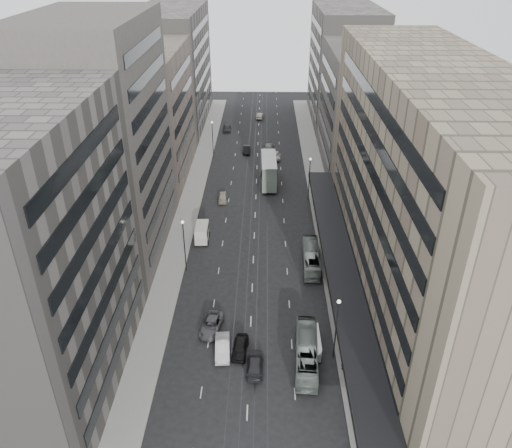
# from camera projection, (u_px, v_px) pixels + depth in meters

# --- Properties ---
(ground) EXTENTS (220.00, 220.00, 0.00)m
(ground) POSITION_uv_depth(u_px,v_px,m) (251.00, 327.00, 62.19)
(ground) COLOR black
(ground) RESTS_ON ground
(sidewalk_right) EXTENTS (4.00, 125.00, 0.15)m
(sidewalk_right) POSITION_uv_depth(u_px,v_px,m) (319.00, 194.00, 94.50)
(sidewalk_right) COLOR gray
(sidewalk_right) RESTS_ON ground
(sidewalk_left) EXTENTS (4.00, 125.00, 0.15)m
(sidewalk_left) POSITION_uv_depth(u_px,v_px,m) (193.00, 193.00, 94.87)
(sidewalk_left) COLOR gray
(sidewalk_left) RESTS_ON ground
(department_store) EXTENTS (19.20, 60.00, 30.00)m
(department_store) POSITION_uv_depth(u_px,v_px,m) (426.00, 192.00, 61.37)
(department_store) COLOR gray
(department_store) RESTS_ON ground
(building_right_mid) EXTENTS (15.00, 28.00, 24.00)m
(building_right_mid) POSITION_uv_depth(u_px,v_px,m) (363.00, 109.00, 100.99)
(building_right_mid) COLOR #4B4641
(building_right_mid) RESTS_ON ground
(building_right_far) EXTENTS (15.00, 32.00, 28.00)m
(building_right_far) POSITION_uv_depth(u_px,v_px,m) (344.00, 66.00, 126.02)
(building_right_far) COLOR slate
(building_right_far) RESTS_ON ground
(building_left_a) EXTENTS (15.00, 28.00, 30.00)m
(building_left_a) POSITION_uv_depth(u_px,v_px,m) (25.00, 261.00, 48.12)
(building_left_a) COLOR slate
(building_left_a) RESTS_ON ground
(building_left_b) EXTENTS (15.00, 26.00, 34.00)m
(building_left_b) POSITION_uv_depth(u_px,v_px,m) (102.00, 142.00, 70.55)
(building_left_b) COLOR #4B4641
(building_left_b) RESTS_ON ground
(building_left_c) EXTENTS (15.00, 28.00, 25.00)m
(building_left_c) POSITION_uv_depth(u_px,v_px,m) (146.00, 115.00, 96.20)
(building_left_c) COLOR slate
(building_left_c) RESTS_ON ground
(building_left_d) EXTENTS (15.00, 38.00, 28.00)m
(building_left_d) POSITION_uv_depth(u_px,v_px,m) (173.00, 68.00, 124.08)
(building_left_d) COLOR slate
(building_left_d) RESTS_ON ground
(lamp_right_near) EXTENTS (0.44, 0.44, 8.32)m
(lamp_right_near) POSITION_uv_depth(u_px,v_px,m) (337.00, 322.00, 55.12)
(lamp_right_near) COLOR #262628
(lamp_right_near) RESTS_ON ground
(lamp_right_far) EXTENTS (0.44, 0.44, 8.32)m
(lamp_right_far) POSITION_uv_depth(u_px,v_px,m) (309.00, 174.00, 89.81)
(lamp_right_far) COLOR #262628
(lamp_right_far) RESTS_ON ground
(lamp_left_near) EXTENTS (0.44, 0.44, 8.32)m
(lamp_left_near) POSITION_uv_depth(u_px,v_px,m) (184.00, 240.00, 70.16)
(lamp_left_near) COLOR #262628
(lamp_left_near) RESTS_ON ground
(lamp_left_far) EXTENTS (0.44, 0.44, 8.32)m
(lamp_left_far) POSITION_uv_depth(u_px,v_px,m) (213.00, 135.00, 107.46)
(lamp_left_far) COLOR #262628
(lamp_left_far) RESTS_ON ground
(bus_near) EXTENTS (3.03, 10.38, 2.86)m
(bus_near) POSITION_uv_depth(u_px,v_px,m) (306.00, 352.00, 56.36)
(bus_near) COLOR gray
(bus_near) RESTS_ON ground
(bus_far) EXTENTS (2.61, 9.83, 2.72)m
(bus_far) POSITION_uv_depth(u_px,v_px,m) (311.00, 258.00, 73.21)
(bus_far) COLOR gray
(bus_far) RESTS_ON ground
(double_decker) EXTENTS (3.29, 10.12, 5.50)m
(double_decker) POSITION_uv_depth(u_px,v_px,m) (269.00, 171.00, 96.71)
(double_decker) COLOR slate
(double_decker) RESTS_ON ground
(vw_microbus) EXTENTS (2.09, 4.48, 2.41)m
(vw_microbus) POSITION_uv_depth(u_px,v_px,m) (312.00, 342.00, 57.88)
(vw_microbus) COLOR slate
(vw_microbus) RESTS_ON ground
(panel_van) EXTENTS (2.23, 4.38, 2.73)m
(panel_van) POSITION_uv_depth(u_px,v_px,m) (202.00, 232.00, 79.25)
(panel_van) COLOR beige
(panel_van) RESTS_ON ground
(sedan_0) EXTENTS (2.14, 4.42, 1.46)m
(sedan_0) POSITION_uv_depth(u_px,v_px,m) (240.00, 347.00, 58.04)
(sedan_0) COLOR black
(sedan_0) RESTS_ON ground
(sedan_1) EXTENTS (1.98, 4.84, 1.56)m
(sedan_1) POSITION_uv_depth(u_px,v_px,m) (222.00, 347.00, 57.94)
(sedan_1) COLOR silver
(sedan_1) RESTS_ON ground
(sedan_2) EXTENTS (2.99, 5.38, 1.42)m
(sedan_2) POSITION_uv_depth(u_px,v_px,m) (211.00, 325.00, 61.42)
(sedan_2) COLOR #525254
(sedan_2) RESTS_ON ground
(sedan_3) EXTENTS (2.11, 4.88, 1.40)m
(sedan_3) POSITION_uv_depth(u_px,v_px,m) (255.00, 364.00, 55.80)
(sedan_3) COLOR #252528
(sedan_3) RESTS_ON ground
(sedan_4) EXTENTS (1.90, 4.21, 1.41)m
(sedan_4) POSITION_uv_depth(u_px,v_px,m) (223.00, 197.00, 91.73)
(sedan_4) COLOR #A9A38C
(sedan_4) RESTS_ON ground
(sedan_5) EXTENTS (1.54, 4.40, 1.45)m
(sedan_5) POSITION_uv_depth(u_px,v_px,m) (247.00, 150.00, 112.38)
(sedan_5) COLOR black
(sedan_5) RESTS_ON ground
(sedan_6) EXTENTS (2.91, 5.52, 1.48)m
(sedan_6) POSITION_uv_depth(u_px,v_px,m) (274.00, 155.00, 109.37)
(sedan_6) COLOR white
(sedan_6) RESTS_ON ground
(sedan_7) EXTENTS (2.68, 6.02, 1.72)m
(sedan_7) POSITION_uv_depth(u_px,v_px,m) (269.00, 148.00, 113.09)
(sedan_7) COLOR slate
(sedan_7) RESTS_ON ground
(sedan_8) EXTENTS (2.02, 4.64, 1.56)m
(sedan_8) POSITION_uv_depth(u_px,v_px,m) (227.00, 128.00, 125.02)
(sedan_8) COLOR #262528
(sedan_8) RESTS_ON ground
(sedan_9) EXTENTS (2.06, 4.52, 1.44)m
(sedan_9) POSITION_uv_depth(u_px,v_px,m) (260.00, 116.00, 133.92)
(sedan_9) COLOR #B7AC98
(sedan_9) RESTS_ON ground
(pedestrian) EXTENTS (0.83, 0.66, 2.00)m
(pedestrian) POSITION_uv_depth(u_px,v_px,m) (344.00, 363.00, 55.36)
(pedestrian) COLOR black
(pedestrian) RESTS_ON sidewalk_right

